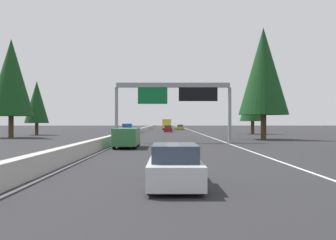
# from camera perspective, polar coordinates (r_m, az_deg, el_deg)

# --- Properties ---
(ground_plane) EXTENTS (320.00, 320.00, 0.00)m
(ground_plane) POSITION_cam_1_polar(r_m,az_deg,el_deg) (62.61, -4.93, -2.33)
(ground_plane) COLOR #262628
(median_barrier) EXTENTS (180.00, 0.56, 0.90)m
(median_barrier) POSITION_cam_1_polar(r_m,az_deg,el_deg) (82.56, -4.00, -1.52)
(median_barrier) COLOR #ADAAA3
(median_barrier) RESTS_ON ground
(shoulder_stripe_right) EXTENTS (160.00, 0.16, 0.01)m
(shoulder_stripe_right) POSITION_cam_1_polar(r_m,az_deg,el_deg) (72.67, 4.82, -2.04)
(shoulder_stripe_right) COLOR silver
(shoulder_stripe_right) RESTS_ON ground
(shoulder_stripe_median) EXTENTS (160.00, 0.16, 0.01)m
(shoulder_stripe_median) POSITION_cam_1_polar(r_m,az_deg,el_deg) (72.56, -4.09, -2.04)
(shoulder_stripe_median) COLOR silver
(shoulder_stripe_median) RESTS_ON ground
(sign_gantry_overhead) EXTENTS (0.50, 12.68, 6.48)m
(sign_gantry_overhead) POSITION_cam_1_polar(r_m,az_deg,el_deg) (40.33, 1.04, 3.87)
(sign_gantry_overhead) COLOR gray
(sign_gantry_overhead) RESTS_ON ground
(sedan_distant_a) EXTENTS (4.40, 1.80, 1.47)m
(sedan_distant_a) POSITION_cam_1_polar(r_m,az_deg,el_deg) (12.97, 1.05, -7.17)
(sedan_distant_a) COLOR silver
(sedan_distant_a) RESTS_ON ground
(minivan_near_center) EXTENTS (5.00, 1.95, 1.69)m
(minivan_near_center) POSITION_cam_1_polar(r_m,az_deg,el_deg) (32.16, -6.35, -2.57)
(minivan_near_center) COLOR #2D6B38
(minivan_near_center) RESTS_ON ground
(sedan_mid_left) EXTENTS (4.40, 1.80, 1.47)m
(sedan_mid_left) POSITION_cam_1_polar(r_m,az_deg,el_deg) (81.38, -0.01, -1.38)
(sedan_mid_left) COLOR maroon
(sedan_mid_left) RESTS_ON ground
(box_truck_distant_b) EXTENTS (8.50, 2.40, 2.95)m
(box_truck_distant_b) POSITION_cam_1_polar(r_m,az_deg,el_deg) (104.92, -0.19, -0.62)
(box_truck_distant_b) COLOR gold
(box_truck_distant_b) RESTS_ON ground
(pickup_far_right) EXTENTS (5.60, 2.00, 1.86)m
(pickup_far_right) POSITION_cam_1_polar(r_m,az_deg,el_deg) (127.37, 1.45, -0.88)
(pickup_far_right) COLOR white
(pickup_far_right) RESTS_ON ground
(sedan_mid_right) EXTENTS (4.40, 1.80, 1.47)m
(sedan_mid_right) POSITION_cam_1_polar(r_m,az_deg,el_deg) (103.59, 1.87, -1.14)
(sedan_mid_right) COLOR #AD931E
(sedan_mid_right) RESTS_ON ground
(oncoming_near) EXTENTS (5.60, 2.00, 1.86)m
(oncoming_near) POSITION_cam_1_polar(r_m,az_deg,el_deg) (77.24, -6.32, -1.26)
(oncoming_near) COLOR #1E4793
(oncoming_near) RESTS_ON ground
(conifer_right_near) EXTENTS (6.27, 6.27, 14.24)m
(conifer_right_near) POSITION_cam_1_polar(r_m,az_deg,el_deg) (48.94, 14.45, 7.27)
(conifer_right_near) COLOR #4C3823
(conifer_right_near) RESTS_ON ground
(conifer_right_mid) EXTENTS (4.71, 4.71, 10.70)m
(conifer_right_mid) POSITION_cam_1_polar(r_m,az_deg,el_deg) (69.91, 12.87, 3.22)
(conifer_right_mid) COLOR #4C3823
(conifer_right_mid) RESTS_ON ground
(conifer_left_near) EXTENTS (6.12, 6.12, 13.92)m
(conifer_left_near) POSITION_cam_1_polar(r_m,az_deg,el_deg) (56.75, -22.96, 6.04)
(conifer_left_near) COLOR #4C3823
(conifer_left_near) RESTS_ON ground
(conifer_left_mid) EXTENTS (4.04, 4.04, 9.18)m
(conifer_left_mid) POSITION_cam_1_polar(r_m,az_deg,el_deg) (66.73, -19.52, 2.60)
(conifer_left_mid) COLOR #4C3823
(conifer_left_mid) RESTS_ON ground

